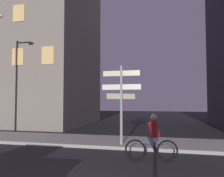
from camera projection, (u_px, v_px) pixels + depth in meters
sidewalk_kerb at (120, 142)px, 10.95m from camera, size 40.00×2.90×0.14m
signpost at (121, 96)px, 10.15m from camera, size 1.77×1.09×3.50m
cyclist at (153, 139)px, 7.85m from camera, size 1.81×0.38×1.61m
building_left_block at (26, 38)px, 20.72m from camera, size 11.53×8.65×15.44m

